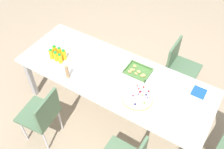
% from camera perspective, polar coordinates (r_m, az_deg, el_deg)
% --- Properties ---
extents(ground_plane, '(12.00, 12.00, 0.00)m').
position_cam_1_polar(ground_plane, '(3.59, 0.32, -7.87)').
color(ground_plane, gray).
extents(party_table, '(2.41, 0.88, 0.73)m').
position_cam_1_polar(party_table, '(3.06, 0.37, -0.70)').
color(party_table, silver).
rests_on(party_table, ground_plane).
extents(chair_near_left, '(0.44, 0.44, 0.83)m').
position_cam_1_polar(chair_near_left, '(3.05, -15.51, -8.53)').
color(chair_near_left, '#4C6B4C').
rests_on(chair_near_left, ground_plane).
extents(chair_far_right, '(0.40, 0.40, 0.83)m').
position_cam_1_polar(chair_far_right, '(3.57, 15.04, 2.16)').
color(chair_far_right, '#4C6B4C').
rests_on(chair_far_right, ground_plane).
extents(juice_bottle_0, '(0.06, 0.06, 0.14)m').
position_cam_1_polar(juice_bottle_0, '(3.26, -13.52, 4.49)').
color(juice_bottle_0, '#FAAB14').
rests_on(juice_bottle_0, party_table).
extents(juice_bottle_1, '(0.06, 0.06, 0.13)m').
position_cam_1_polar(juice_bottle_1, '(3.23, -12.52, 4.04)').
color(juice_bottle_1, '#FAAF14').
rests_on(juice_bottle_1, party_table).
extents(juice_bottle_2, '(0.06, 0.06, 0.14)m').
position_cam_1_polar(juice_bottle_2, '(3.18, -11.63, 3.55)').
color(juice_bottle_2, '#F8AB14').
rests_on(juice_bottle_2, party_table).
extents(juice_bottle_3, '(0.06, 0.06, 0.15)m').
position_cam_1_polar(juice_bottle_3, '(3.30, -12.77, 5.29)').
color(juice_bottle_3, '#FAAC14').
rests_on(juice_bottle_3, party_table).
extents(juice_bottle_4, '(0.06, 0.06, 0.14)m').
position_cam_1_polar(juice_bottle_4, '(3.26, -11.71, 4.94)').
color(juice_bottle_4, '#FAAC14').
rests_on(juice_bottle_4, party_table).
extents(juice_bottle_5, '(0.06, 0.06, 0.15)m').
position_cam_1_polar(juice_bottle_5, '(3.22, -10.79, 4.41)').
color(juice_bottle_5, '#FAAC14').
rests_on(juice_bottle_5, party_table).
extents(fruit_pizza, '(0.36, 0.36, 0.05)m').
position_cam_1_polar(fruit_pizza, '(2.80, 5.79, -5.12)').
color(fruit_pizza, tan).
rests_on(fruit_pizza, party_table).
extents(snack_tray, '(0.30, 0.23, 0.04)m').
position_cam_1_polar(snack_tray, '(3.05, 5.80, 0.72)').
color(snack_tray, '#477238').
rests_on(snack_tray, party_table).
extents(plate_stack, '(0.19, 0.19, 0.02)m').
position_cam_1_polar(plate_stack, '(2.92, 0.16, -1.82)').
color(plate_stack, silver).
rests_on(plate_stack, party_table).
extents(napkin_stack, '(0.15, 0.15, 0.02)m').
position_cam_1_polar(napkin_stack, '(2.99, 19.02, -3.81)').
color(napkin_stack, '#194CA5').
rests_on(napkin_stack, party_table).
extents(cardboard_tube, '(0.04, 0.04, 0.19)m').
position_cam_1_polar(cardboard_tube, '(2.97, -10.08, 0.61)').
color(cardboard_tube, '#9E7A56').
rests_on(cardboard_tube, party_table).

